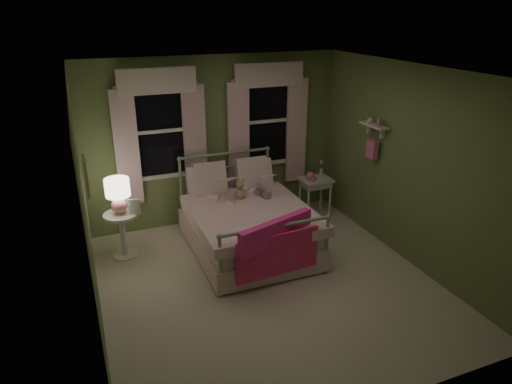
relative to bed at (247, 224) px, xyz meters
name	(u,v)px	position (x,y,z in m)	size (l,w,h in m)	color
room_shell	(269,187)	(-0.08, -0.96, 0.92)	(4.20, 4.20, 4.20)	silver
bed	(247,224)	(0.00, 0.00, 0.00)	(1.58, 2.04, 1.18)	white
pink_throw	(277,242)	(0.00, -1.03, 0.23)	(1.10, 0.45, 0.71)	#FF319C
child_left	(218,180)	(-0.28, 0.42, 0.55)	(0.27, 0.18, 0.74)	#F7D1DD
child_right	(254,176)	(0.28, 0.42, 0.54)	(0.34, 0.26, 0.70)	#F7D1DD
book_left	(223,184)	(-0.28, 0.17, 0.58)	(0.20, 0.27, 0.03)	beige
book_right	(261,182)	(0.28, 0.17, 0.54)	(0.20, 0.27, 0.02)	beige
teddy_bear	(240,190)	(0.00, 0.26, 0.41)	(0.22, 0.18, 0.30)	tan
nightstand_left	(122,229)	(-1.67, 0.41, 0.03)	(0.46, 0.46, 0.65)	white
table_lamp	(118,193)	(-1.67, 0.41, 0.57)	(0.33, 0.33, 0.49)	pink
book_nightstand	(129,214)	(-1.57, 0.33, 0.27)	(0.16, 0.22, 0.02)	beige
nightstand_right	(315,184)	(1.43, 0.63, 0.17)	(0.50, 0.40, 0.64)	white
pink_toy	(311,176)	(1.33, 0.62, 0.32)	(0.14, 0.20, 0.14)	pink
bud_vase	(321,169)	(1.55, 0.68, 0.41)	(0.06, 0.06, 0.28)	white
window_left	(160,127)	(-0.93, 1.07, 1.24)	(1.34, 0.13, 1.96)	black
window_right	(268,117)	(0.77, 1.07, 1.24)	(1.34, 0.13, 1.96)	black
wall_shelf	(373,137)	(1.82, -0.26, 1.14)	(0.15, 0.50, 0.60)	white
framed_picture	(86,176)	(-2.03, -0.36, 1.12)	(0.03, 0.32, 0.42)	beige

